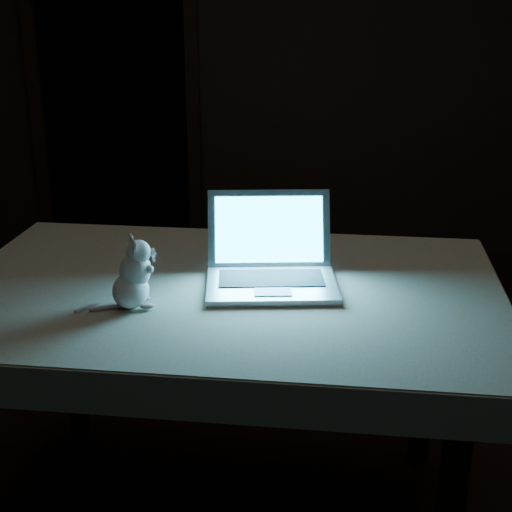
# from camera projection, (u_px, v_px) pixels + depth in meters

# --- Properties ---
(floor) EXTENTS (5.00, 5.00, 0.00)m
(floor) POSITION_uv_depth(u_px,v_px,m) (306.00, 492.00, 2.60)
(floor) COLOR black
(floor) RESTS_ON ground
(back_wall) EXTENTS (4.50, 0.04, 2.60)m
(back_wall) POSITION_uv_depth(u_px,v_px,m) (292.00, 52.00, 4.51)
(back_wall) COLOR black
(back_wall) RESTS_ON ground
(doorway) EXTENTS (1.06, 0.36, 2.13)m
(doorway) POSITION_uv_depth(u_px,v_px,m) (114.00, 91.00, 4.60)
(doorway) COLOR black
(doorway) RESTS_ON back_wall
(table) EXTENTS (1.62, 1.14, 0.82)m
(table) POSITION_uv_depth(u_px,v_px,m) (227.00, 408.00, 2.35)
(table) COLOR black
(table) RESTS_ON floor
(tablecloth) EXTENTS (1.76, 1.29, 0.11)m
(tablecloth) POSITION_uv_depth(u_px,v_px,m) (200.00, 312.00, 2.18)
(tablecloth) COLOR beige
(tablecloth) RESTS_ON table
(laptop) EXTENTS (0.40, 0.35, 0.26)m
(laptop) POSITION_uv_depth(u_px,v_px,m) (272.00, 247.00, 2.15)
(laptop) COLOR #AEAFB3
(laptop) RESTS_ON tablecloth
(plush_mouse) EXTENTS (0.16, 0.16, 0.20)m
(plush_mouse) POSITION_uv_depth(u_px,v_px,m) (130.00, 273.00, 2.03)
(plush_mouse) COLOR silver
(plush_mouse) RESTS_ON tablecloth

